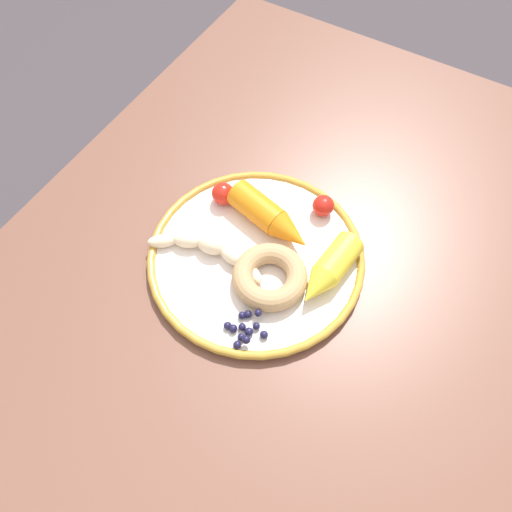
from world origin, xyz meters
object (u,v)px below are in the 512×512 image
object	(u,v)px
plate	(256,257)
donut	(270,277)
dining_table	(282,287)
tomato_near	(223,194)
blueberry_pile	(245,329)
carrot_orange	(270,218)
tomato_mid	(323,206)
banana	(209,249)
carrot_yellow	(329,270)

from	to	relation	value
plate	donut	xyz separation A→B (m)	(-0.03, -0.04, 0.02)
dining_table	tomato_near	bearing A→B (deg)	74.59
plate	blueberry_pile	world-z (taller)	blueberry_pile
dining_table	carrot_orange	size ratio (longest dim) A/B	7.34
tomato_near	plate	bearing A→B (deg)	-122.79
donut	tomato_mid	distance (m)	0.15
banana	carrot_orange	world-z (taller)	carrot_orange
carrot_yellow	tomato_mid	size ratio (longest dim) A/B	3.68
banana	carrot_yellow	bearing A→B (deg)	-73.02
plate	tomato_near	bearing A→B (deg)	57.21
blueberry_pile	carrot_orange	bearing A→B (deg)	18.75
tomato_near	blueberry_pile	bearing A→B (deg)	-139.97
blueberry_pile	tomato_near	world-z (taller)	tomato_near
carrot_yellow	blueberry_pile	bearing A→B (deg)	155.78
donut	tomato_near	xyz separation A→B (m)	(0.09, 0.13, 0.00)
dining_table	banana	size ratio (longest dim) A/B	5.79
tomato_near	carrot_yellow	bearing A→B (deg)	-101.61
plate	carrot_yellow	world-z (taller)	carrot_yellow
tomato_near	tomato_mid	distance (m)	0.15
banana	donut	distance (m)	0.10
dining_table	plate	world-z (taller)	plate
banana	tomato_mid	world-z (taller)	tomato_mid
plate	donut	bearing A→B (deg)	-125.10
carrot_orange	blueberry_pile	world-z (taller)	carrot_orange
banana	donut	xyz separation A→B (m)	(0.00, -0.10, 0.00)
plate	tomato_near	xyz separation A→B (m)	(0.06, 0.09, 0.02)
carrot_orange	donut	xyz separation A→B (m)	(-0.08, -0.05, -0.01)
dining_table	tomato_near	world-z (taller)	tomato_near
tomato_mid	donut	bearing A→B (deg)	176.62
plate	tomato_mid	world-z (taller)	tomato_mid
donut	tomato_near	distance (m)	0.16
donut	blueberry_pile	bearing A→B (deg)	-173.65
dining_table	carrot_yellow	xyz separation A→B (m)	(-0.01, -0.07, 0.13)
carrot_orange	donut	distance (m)	0.10
plate	tomato_near	distance (m)	0.11
banana	blueberry_pile	size ratio (longest dim) A/B	3.07
donut	blueberry_pile	world-z (taller)	donut
carrot_yellow	donut	world-z (taller)	carrot_yellow
dining_table	blueberry_pile	world-z (taller)	blueberry_pile
dining_table	blueberry_pile	xyz separation A→B (m)	(-0.13, -0.01, 0.11)
carrot_yellow	blueberry_pile	distance (m)	0.14
carrot_yellow	dining_table	bearing A→B (deg)	85.42
blueberry_pile	tomato_mid	xyz separation A→B (m)	(0.23, 0.00, 0.01)
banana	tomato_near	xyz separation A→B (m)	(0.09, 0.03, 0.00)
carrot_yellow	carrot_orange	bearing A→B (deg)	72.43
carrot_yellow	tomato_mid	bearing A→B (deg)	30.33
dining_table	banana	distance (m)	0.16
banana	donut	bearing A→B (deg)	-87.99
carrot_yellow	tomato_near	xyz separation A→B (m)	(0.04, 0.20, -0.00)
dining_table	carrot_yellow	distance (m)	0.14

